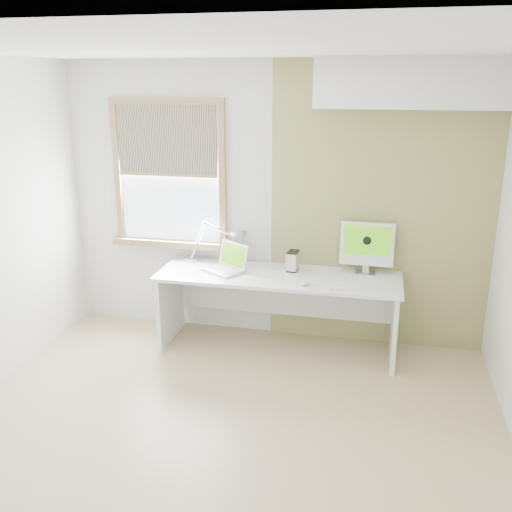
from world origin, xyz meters
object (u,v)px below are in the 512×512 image
(desk, at_px, (279,293))
(laptop, at_px, (228,264))
(imac, at_px, (367,245))
(external_drive, at_px, (293,261))
(desk_lamp, at_px, (230,242))

(desk, relative_size, laptop, 4.86)
(laptop, relative_size, imac, 0.94)
(desk, xyz_separation_m, external_drive, (0.11, 0.09, 0.29))
(desk, bearing_deg, laptop, -175.91)
(laptop, distance_m, external_drive, 0.60)
(laptop, bearing_deg, external_drive, 11.66)
(desk_lamp, height_order, imac, imac)
(desk, height_order, imac, imac)
(external_drive, bearing_deg, desk_lamp, 171.49)
(external_drive, bearing_deg, laptop, -168.34)
(desk_lamp, xyz_separation_m, external_drive, (0.62, -0.09, -0.11))
(laptop, bearing_deg, imac, 9.15)
(desk_lamp, xyz_separation_m, imac, (1.28, -0.01, 0.06))
(laptop, xyz_separation_m, imac, (1.25, 0.20, 0.20))
(desk, distance_m, imac, 0.91)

